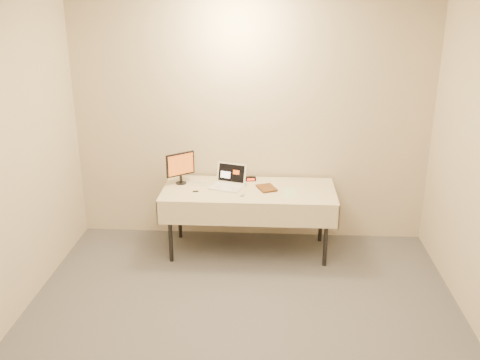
# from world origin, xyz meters

# --- Properties ---
(back_wall) EXTENTS (4.00, 0.10, 2.70)m
(back_wall) POSITION_xyz_m (0.00, 2.50, 1.35)
(back_wall) COLOR beige
(back_wall) RESTS_ON ground
(table) EXTENTS (1.86, 0.81, 0.74)m
(table) POSITION_xyz_m (0.00, 2.05, 0.68)
(table) COLOR black
(table) RESTS_ON ground
(laptop) EXTENTS (0.41, 0.39, 0.23)m
(laptop) POSITION_xyz_m (-0.22, 2.12, 0.80)
(laptop) COLOR white
(laptop) RESTS_ON table
(monitor) EXTENTS (0.28, 0.23, 0.35)m
(monitor) POSITION_xyz_m (-0.76, 2.18, 0.94)
(monitor) COLOR black
(monitor) RESTS_ON table
(book) EXTENTS (0.17, 0.08, 0.23)m
(book) POSITION_xyz_m (0.11, 2.02, 0.85)
(book) COLOR #93561A
(book) RESTS_ON table
(alarm_clock) EXTENTS (0.12, 0.07, 0.05)m
(alarm_clock) POSITION_xyz_m (0.01, 2.31, 0.76)
(alarm_clock) COLOR black
(alarm_clock) RESTS_ON table
(clicker) EXTENTS (0.07, 0.09, 0.02)m
(clicker) POSITION_xyz_m (-0.06, 1.85, 0.75)
(clicker) COLOR #B7B7B9
(clicker) RESTS_ON table
(paper_form) EXTENTS (0.14, 0.31, 0.00)m
(paper_form) POSITION_xyz_m (0.43, 1.96, 0.74)
(paper_form) COLOR #C4E7B7
(paper_form) RESTS_ON table
(usb_dongle) EXTENTS (0.06, 0.03, 0.01)m
(usb_dongle) POSITION_xyz_m (-0.56, 1.93, 0.74)
(usb_dongle) COLOR black
(usb_dongle) RESTS_ON table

